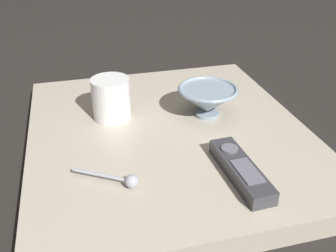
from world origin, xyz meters
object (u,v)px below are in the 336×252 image
teaspoon (124,180)px  tv_remote_near (241,170)px  cereal_bowl (208,99)px  coffee_mug (111,99)px

teaspoon → tv_remote_near: tv_remote_near is taller
cereal_bowl → tv_remote_near: 0.21m
cereal_bowl → coffee_mug: coffee_mug is taller
coffee_mug → teaspoon: bearing=-92.7°
cereal_bowl → teaspoon: bearing=-137.5°
coffee_mug → cereal_bowl: bearing=-11.8°
cereal_bowl → tv_remote_near: bearing=-94.8°
tv_remote_near → coffee_mug: bearing=124.9°
coffee_mug → tv_remote_near: 0.31m
cereal_bowl → teaspoon: 0.28m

